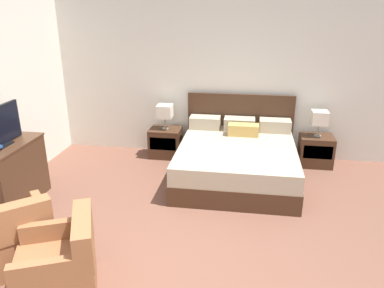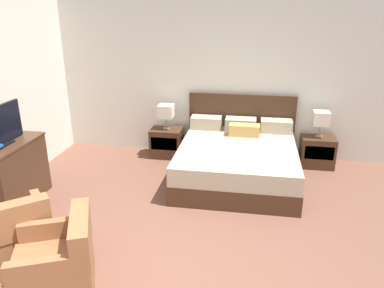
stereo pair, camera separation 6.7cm
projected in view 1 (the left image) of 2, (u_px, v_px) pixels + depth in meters
wall_back at (209, 79)px, 6.29m from camera, size 6.40×0.06×2.63m
bed at (237, 159)px, 5.64m from camera, size 1.78×1.97×1.09m
nightstand_left at (166, 142)px, 6.47m from camera, size 0.53×0.44×0.50m
nightstand_right at (316, 150)px, 6.11m from camera, size 0.53×0.44×0.50m
table_lamp_left at (165, 112)px, 6.28m from camera, size 0.25×0.25×0.42m
table_lamp_right at (320, 118)px, 5.92m from camera, size 0.25×0.25×0.42m
dresser at (9, 174)px, 4.82m from camera, size 0.52×1.03×0.84m
armchair_by_window at (15, 238)px, 3.75m from camera, size 0.97×0.97×0.76m
armchair_companion at (60, 267)px, 3.33m from camera, size 0.90×0.90×0.76m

